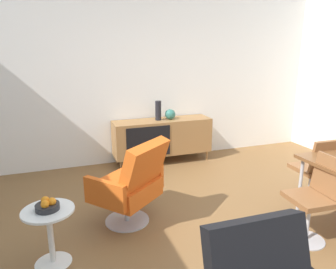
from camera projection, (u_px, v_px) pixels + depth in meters
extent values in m
plane|color=brown|center=(210.00, 240.00, 3.14)|extent=(8.32, 8.32, 0.00)
cube|color=white|center=(140.00, 76.00, 5.13)|extent=(6.80, 0.12, 2.80)
cube|color=olive|center=(162.00, 136.00, 5.20)|extent=(1.60, 0.44, 0.56)
cube|color=black|center=(149.00, 142.00, 4.90)|extent=(0.70, 0.01, 0.48)
cylinder|color=olive|center=(121.00, 166.00, 4.90)|extent=(0.03, 0.03, 0.16)
cylinder|color=olive|center=(207.00, 155.00, 5.39)|extent=(0.03, 0.03, 0.16)
cylinder|color=olive|center=(117.00, 159.00, 5.21)|extent=(0.03, 0.03, 0.16)
cylinder|color=olive|center=(198.00, 150.00, 5.69)|extent=(0.03, 0.03, 0.16)
cylinder|color=black|center=(158.00, 111.00, 5.07)|extent=(0.10, 0.10, 0.31)
ellipsoid|color=#337266|center=(170.00, 114.00, 5.15)|extent=(0.17, 0.17, 0.16)
cylinder|color=#B7B7BC|center=(300.00, 188.00, 3.48)|extent=(0.04, 0.04, 0.70)
cube|color=brown|center=(312.00, 169.00, 3.79)|extent=(0.41, 0.41, 0.05)
cube|color=brown|center=(326.00, 156.00, 3.56)|extent=(0.38, 0.10, 0.38)
cylinder|color=#B7B7BC|center=(310.00, 187.00, 3.85)|extent=(0.04, 0.04, 0.42)
cylinder|color=#B7B7BC|center=(308.00, 202.00, 3.90)|extent=(0.36, 0.36, 0.01)
cube|color=brown|center=(311.00, 199.00, 3.03)|extent=(0.42, 0.42, 0.05)
cube|color=brown|center=(329.00, 176.00, 3.02)|extent=(0.11, 0.38, 0.38)
cylinder|color=#B7B7BC|center=(308.00, 221.00, 3.09)|extent=(0.04, 0.04, 0.42)
cylinder|color=#B7B7BC|center=(305.00, 239.00, 3.14)|extent=(0.36, 0.36, 0.01)
cube|color=#D85919|center=(126.00, 189.00, 3.39)|extent=(0.82, 0.81, 0.20)
cube|color=#D85919|center=(144.00, 166.00, 3.19)|extent=(0.63, 0.59, 0.51)
cube|color=#D85919|center=(144.00, 172.00, 3.65)|extent=(0.37, 0.43, 0.28)
cube|color=#D85919|center=(105.00, 194.00, 3.10)|extent=(0.37, 0.43, 0.28)
cylinder|color=#B7B7BC|center=(127.00, 209.00, 3.46)|extent=(0.06, 0.06, 0.28)
cylinder|color=#B7B7BC|center=(127.00, 220.00, 3.49)|extent=(0.48, 0.48, 0.02)
cube|color=black|center=(258.00, 264.00, 1.75)|extent=(0.61, 0.28, 0.51)
cylinder|color=white|center=(48.00, 211.00, 2.68)|extent=(0.44, 0.44, 0.02)
cylinder|color=white|center=(51.00, 238.00, 2.75)|extent=(0.05, 0.05, 0.50)
cone|color=white|center=(54.00, 261.00, 2.82)|extent=(0.32, 0.32, 0.02)
cylinder|color=#262628|center=(47.00, 207.00, 2.68)|extent=(0.20, 0.20, 0.05)
sphere|color=orange|center=(52.00, 202.00, 2.67)|extent=(0.07, 0.07, 0.07)
sphere|color=orange|center=(45.00, 200.00, 2.69)|extent=(0.07, 0.07, 0.07)
sphere|color=orange|center=(45.00, 204.00, 2.62)|extent=(0.07, 0.07, 0.07)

